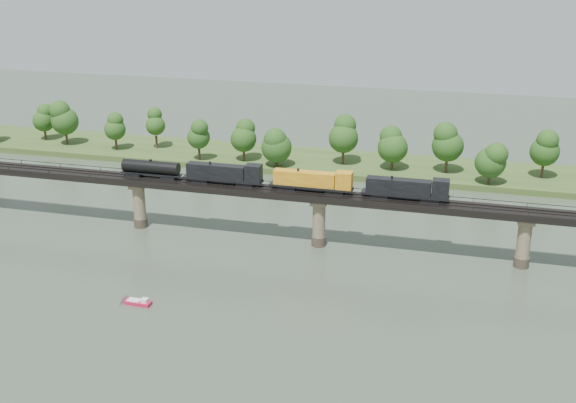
# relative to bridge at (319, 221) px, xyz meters

# --- Properties ---
(ground) EXTENTS (400.00, 400.00, 0.00)m
(ground) POSITION_rel_bridge_xyz_m (0.00, -30.00, -5.46)
(ground) COLOR #344032
(ground) RESTS_ON ground
(far_bank) EXTENTS (300.00, 24.00, 1.60)m
(far_bank) POSITION_rel_bridge_xyz_m (0.00, 55.00, -4.66)
(far_bank) COLOR #324B1E
(far_bank) RESTS_ON ground
(bridge) EXTENTS (236.00, 30.00, 11.50)m
(bridge) POSITION_rel_bridge_xyz_m (0.00, 0.00, 0.00)
(bridge) COLOR #473A2D
(bridge) RESTS_ON ground
(bridge_superstructure) EXTENTS (220.00, 4.90, 0.75)m
(bridge_superstructure) POSITION_rel_bridge_xyz_m (0.00, 0.00, 6.33)
(bridge_superstructure) COLOR black
(bridge_superstructure) RESTS_ON bridge
(far_treeline) EXTENTS (289.06, 17.54, 13.60)m
(far_treeline) POSITION_rel_bridge_xyz_m (-8.21, 50.52, 3.37)
(far_treeline) COLOR #382619
(far_treeline) RESTS_ON far_bank
(freight_train) EXTENTS (68.94, 2.69, 4.75)m
(freight_train) POSITION_rel_bridge_xyz_m (-7.86, 0.00, 8.31)
(freight_train) COLOR black
(freight_train) RESTS_ON bridge
(motorboat) EXTENTS (4.70, 1.87, 1.30)m
(motorboat) POSITION_rel_bridge_xyz_m (-24.48, -33.10, -5.01)
(motorboat) COLOR red
(motorboat) RESTS_ON ground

